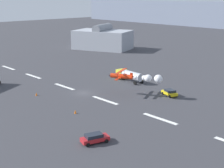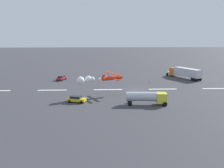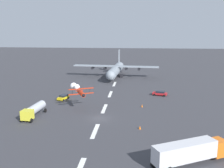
{
  "view_description": "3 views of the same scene",
  "coord_description": "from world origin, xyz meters",
  "px_view_note": "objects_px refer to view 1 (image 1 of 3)",
  "views": [
    {
      "loc": [
        60.39,
        -46.88,
        22.63
      ],
      "look_at": [
        11.22,
        -1.06,
        4.62
      ],
      "focal_mm": 53.3,
      "sensor_mm": 36.0,
      "label": 1
    },
    {
      "loc": [
        9.91,
        71.58,
        15.7
      ],
      "look_at": [
        6.93,
        5.99,
        2.78
      ],
      "focal_mm": 41.7,
      "sensor_mm": 36.0,
      "label": 2
    },
    {
      "loc": [
        -58.6,
        -8.38,
        21.05
      ],
      "look_at": [
        29.31,
        0.0,
        2.1
      ],
      "focal_mm": 42.14,
      "sensor_mm": 36.0,
      "label": 3
    }
  ],
  "objects_px": {
    "followme_car_yellow": "(95,138)",
    "traffic_cone_near": "(36,94)",
    "fuel_tanker_truck": "(129,75)",
    "stunt_biplane_red": "(141,78)",
    "airport_staff_sedan": "(170,92)",
    "traffic_cone_far": "(75,112)"
  },
  "relations": [
    {
      "from": "fuel_tanker_truck",
      "to": "airport_staff_sedan",
      "type": "relative_size",
      "value": 2.04
    },
    {
      "from": "followme_car_yellow",
      "to": "traffic_cone_near",
      "type": "bearing_deg",
      "value": 167.17
    },
    {
      "from": "traffic_cone_near",
      "to": "traffic_cone_far",
      "type": "height_order",
      "value": "same"
    },
    {
      "from": "traffic_cone_near",
      "to": "traffic_cone_far",
      "type": "distance_m",
      "value": 15.98
    },
    {
      "from": "fuel_tanker_truck",
      "to": "followme_car_yellow",
      "type": "bearing_deg",
      "value": -53.67
    },
    {
      "from": "stunt_biplane_red",
      "to": "traffic_cone_far",
      "type": "height_order",
      "value": "stunt_biplane_red"
    },
    {
      "from": "fuel_tanker_truck",
      "to": "stunt_biplane_red",
      "type": "bearing_deg",
      "value": -34.84
    },
    {
      "from": "airport_staff_sedan",
      "to": "traffic_cone_near",
      "type": "relative_size",
      "value": 5.93
    },
    {
      "from": "followme_car_yellow",
      "to": "airport_staff_sedan",
      "type": "height_order",
      "value": "same"
    },
    {
      "from": "fuel_tanker_truck",
      "to": "airport_staff_sedan",
      "type": "bearing_deg",
      "value": -9.91
    },
    {
      "from": "followme_car_yellow",
      "to": "traffic_cone_far",
      "type": "distance_m",
      "value": 14.19
    },
    {
      "from": "followme_car_yellow",
      "to": "traffic_cone_far",
      "type": "height_order",
      "value": "followme_car_yellow"
    },
    {
      "from": "stunt_biplane_red",
      "to": "fuel_tanker_truck",
      "type": "bearing_deg",
      "value": 145.16
    },
    {
      "from": "fuel_tanker_truck",
      "to": "traffic_cone_near",
      "type": "distance_m",
      "value": 25.95
    },
    {
      "from": "fuel_tanker_truck",
      "to": "airport_staff_sedan",
      "type": "height_order",
      "value": "fuel_tanker_truck"
    },
    {
      "from": "fuel_tanker_truck",
      "to": "followme_car_yellow",
      "type": "height_order",
      "value": "fuel_tanker_truck"
    },
    {
      "from": "fuel_tanker_truck",
      "to": "followme_car_yellow",
      "type": "relative_size",
      "value": 1.89
    },
    {
      "from": "stunt_biplane_red",
      "to": "fuel_tanker_truck",
      "type": "relative_size",
      "value": 1.32
    },
    {
      "from": "fuel_tanker_truck",
      "to": "airport_staff_sedan",
      "type": "distance_m",
      "value": 16.1
    },
    {
      "from": "followme_car_yellow",
      "to": "traffic_cone_far",
      "type": "relative_size",
      "value": 6.39
    },
    {
      "from": "followme_car_yellow",
      "to": "traffic_cone_near",
      "type": "xyz_separation_m",
      "value": [
        -28.87,
        6.58,
        -0.44
      ]
    },
    {
      "from": "fuel_tanker_truck",
      "to": "traffic_cone_near",
      "type": "xyz_separation_m",
      "value": [
        -5.4,
        -25.34,
        -1.37
      ]
    }
  ]
}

